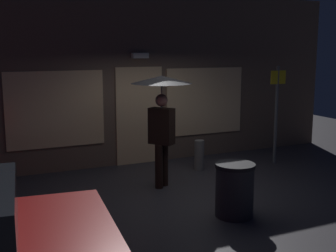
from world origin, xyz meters
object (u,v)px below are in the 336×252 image
street_sign_post (276,108)px  sidewalk_bollard (199,155)px  trash_bin (235,190)px  person_with_umbrella (162,103)px

street_sign_post → sidewalk_bollard: (-1.86, 0.21, -0.94)m
sidewalk_bollard → trash_bin: 2.72m
trash_bin → sidewalk_bollard: bearing=72.9°
street_sign_post → sidewalk_bollard: bearing=173.6°
person_with_umbrella → sidewalk_bollard: bearing=86.1°
person_with_umbrella → street_sign_post: 3.16m
street_sign_post → trash_bin: size_ratio=2.62×
person_with_umbrella → street_sign_post: street_sign_post is taller
person_with_umbrella → street_sign_post: size_ratio=0.95×
sidewalk_bollard → trash_bin: (-0.80, -2.60, 0.10)m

